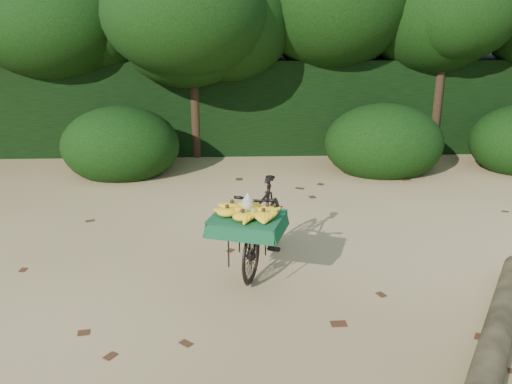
{
  "coord_description": "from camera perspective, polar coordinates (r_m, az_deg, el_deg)",
  "views": [
    {
      "loc": [
        -1.08,
        -4.73,
        2.61
      ],
      "look_at": [
        -0.86,
        0.58,
        0.86
      ],
      "focal_mm": 38.0,
      "sensor_mm": 36.0,
      "label": 1
    }
  ],
  "objects": [
    {
      "name": "leaf_litter",
      "position": [
        6.08,
        8.17,
        -7.39
      ],
      "size": [
        7.0,
        7.3,
        0.01
      ],
      "primitive_type": null,
      "color": "#442312",
      "rests_on": "ground"
    },
    {
      "name": "hedge_backdrop",
      "position": [
        11.22,
        3.22,
        9.39
      ],
      "size": [
        26.0,
        1.8,
        1.8
      ],
      "primitive_type": "cube",
      "color": "black",
      "rests_on": "ground"
    },
    {
      "name": "bush_clumps",
      "position": [
        9.42,
        7.37,
        4.78
      ],
      "size": [
        8.8,
        1.7,
        0.9
      ],
      "primitive_type": null,
      "color": "black",
      "rests_on": "ground"
    },
    {
      "name": "fallen_log",
      "position": [
        4.79,
        23.74,
        -14.8
      ],
      "size": [
        2.01,
        2.97,
        0.24
      ],
      "primitive_type": "cylinder",
      "rotation": [
        1.57,
        0.0,
        -0.57
      ],
      "color": "brown",
      "rests_on": "ground"
    },
    {
      "name": "ground",
      "position": [
        5.51,
        9.37,
        -10.33
      ],
      "size": [
        80.0,
        80.0,
        0.0
      ],
      "primitive_type": "plane",
      "color": "tan",
      "rests_on": "ground"
    },
    {
      "name": "tree_row",
      "position": [
        10.26,
        0.03,
        14.78
      ],
      "size": [
        14.5,
        2.0,
        4.0
      ],
      "primitive_type": null,
      "color": "black",
      "rests_on": "ground"
    },
    {
      "name": "vendor_bicycle",
      "position": [
        5.79,
        0.68,
        -3.37
      ],
      "size": [
        1.03,
        1.74,
        0.94
      ],
      "rotation": [
        0.0,
        0.0,
        -0.31
      ],
      "color": "black",
      "rests_on": "ground"
    }
  ]
}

